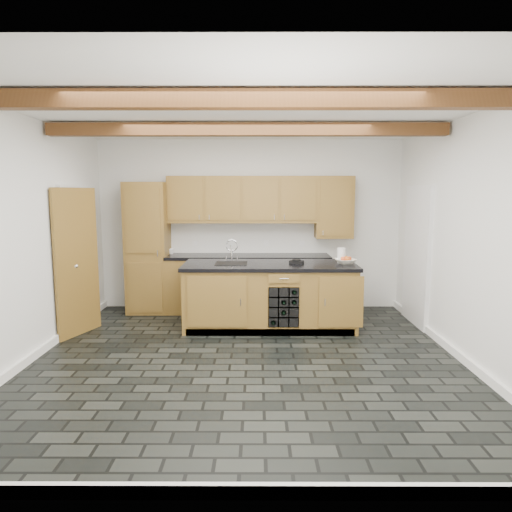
{
  "coord_description": "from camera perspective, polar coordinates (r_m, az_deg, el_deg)",
  "views": [
    {
      "loc": [
        0.13,
        -5.14,
        1.92
      ],
      "look_at": [
        0.11,
        0.8,
        1.11
      ],
      "focal_mm": 32.0,
      "sensor_mm": 36.0,
      "label": 1
    }
  ],
  "objects": [
    {
      "name": "fruit_cluster",
      "position": [
        6.61,
        11.13,
        -0.34
      ],
      "size": [
        0.16,
        0.17,
        0.07
      ],
      "color": "#BD4319",
      "rests_on": "fruit_bowl"
    },
    {
      "name": "mug",
      "position": [
        7.65,
        -10.55,
        0.56
      ],
      "size": [
        0.11,
        0.11,
        0.09
      ],
      "primitive_type": "imported",
      "rotation": [
        0.0,
        0.0,
        -0.11
      ],
      "color": "white",
      "rests_on": "back_cabinetry"
    },
    {
      "name": "back_cabinetry",
      "position": [
        7.45,
        -3.67,
        0.53
      ],
      "size": [
        3.65,
        0.62,
        2.2
      ],
      "color": "brown",
      "rests_on": "ground"
    },
    {
      "name": "island",
      "position": [
        6.59,
        1.76,
        -4.97
      ],
      "size": [
        2.48,
        0.96,
        0.93
      ],
      "color": "brown",
      "rests_on": "ground"
    },
    {
      "name": "room_shell",
      "position": [
        5.69,
        -1.94,
        3.81
      ],
      "size": [
        5.01,
        5.0,
        5.0
      ],
      "color": "white",
      "rests_on": "ground"
    },
    {
      "name": "faucet",
      "position": [
        6.56,
        -3.1,
        -0.6
      ],
      "size": [
        0.45,
        0.4,
        0.34
      ],
      "color": "black",
      "rests_on": "island"
    },
    {
      "name": "kitchen_scale",
      "position": [
        6.53,
        5.08,
        -0.71
      ],
      "size": [
        0.22,
        0.17,
        0.06
      ],
      "rotation": [
        0.0,
        0.0,
        -0.38
      ],
      "color": "black",
      "rests_on": "island"
    },
    {
      "name": "fruit_bowl",
      "position": [
        6.61,
        11.12,
        -0.66
      ],
      "size": [
        0.36,
        0.36,
        0.07
      ],
      "primitive_type": "imported",
      "rotation": [
        0.0,
        0.0,
        0.3
      ],
      "color": "white",
      "rests_on": "island"
    },
    {
      "name": "ground",
      "position": [
        5.49,
        -1.17,
        -12.69
      ],
      "size": [
        5.0,
        5.0,
        0.0
      ],
      "primitive_type": "plane",
      "color": "black",
      "rests_on": "ground"
    },
    {
      "name": "paper_towel",
      "position": [
        6.66,
        10.61,
        0.06
      ],
      "size": [
        0.11,
        0.11,
        0.22
      ],
      "primitive_type": "cylinder",
      "color": "white",
      "rests_on": "island"
    }
  ]
}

